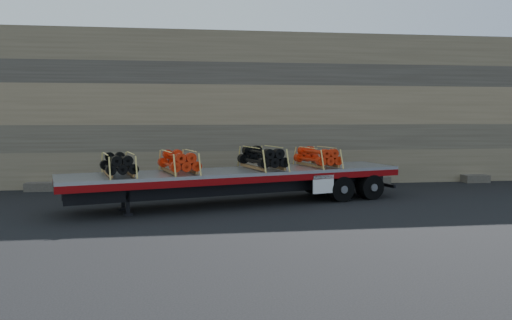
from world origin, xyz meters
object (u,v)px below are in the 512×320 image
Objects in this scene: bundle_midfront at (179,162)px; bundle_front at (118,165)px; bundle_midrear at (262,158)px; bundle_rear at (317,157)px; trailer at (238,187)px.

bundle_front is at bearing -180.00° from bundle_midfront.
bundle_midrear is (3.03, 0.81, 0.03)m from bundle_midfront.
bundle_rear is (5.27, 1.41, -0.01)m from bundle_midfront.
bundle_midfront is (1.95, 0.52, 0.01)m from bundle_front.
trailer is 3.42m from bundle_rear.
bundle_midrear is 2.32m from bundle_rear.
bundle_front is 0.96× the size of bundle_midfront.
bundle_midfront reaches higher than bundle_front.
bundle_rear is at bearing 0.00° from trailer.
bundle_midfront is at bearing 180.00° from bundle_midrear.
bundle_rear is at bearing 0.00° from bundle_midfront.
trailer is at bearing 180.00° from bundle_midrear.
bundle_front is 0.98× the size of bundle_rear.
trailer is 6.31× the size of bundle_front.
bundle_rear is (3.17, 0.85, 0.98)m from trailer.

